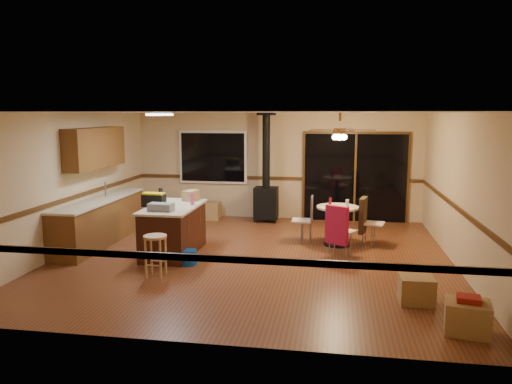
% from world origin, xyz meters
% --- Properties ---
extents(floor, '(7.00, 7.00, 0.00)m').
position_xyz_m(floor, '(0.00, 0.00, 0.00)').
color(floor, brown).
rests_on(floor, ground).
extents(ceiling, '(7.00, 7.00, 0.00)m').
position_xyz_m(ceiling, '(0.00, 0.00, 2.60)').
color(ceiling, silver).
rests_on(ceiling, ground).
extents(wall_back, '(7.00, 0.00, 7.00)m').
position_xyz_m(wall_back, '(0.00, 3.50, 1.30)').
color(wall_back, tan).
rests_on(wall_back, ground).
extents(wall_front, '(7.00, 0.00, 7.00)m').
position_xyz_m(wall_front, '(0.00, -3.50, 1.30)').
color(wall_front, tan).
rests_on(wall_front, ground).
extents(wall_left, '(0.00, 7.00, 7.00)m').
position_xyz_m(wall_left, '(-3.50, 0.00, 1.30)').
color(wall_left, tan).
rests_on(wall_left, ground).
extents(wall_right, '(0.00, 7.00, 7.00)m').
position_xyz_m(wall_right, '(3.50, 0.00, 1.30)').
color(wall_right, tan).
rests_on(wall_right, ground).
extents(chair_rail, '(7.00, 7.00, 0.08)m').
position_xyz_m(chair_rail, '(0.00, 0.00, 1.00)').
color(chair_rail, '#482C12').
rests_on(chair_rail, ground).
extents(window, '(1.72, 0.10, 1.32)m').
position_xyz_m(window, '(-1.60, 3.45, 1.50)').
color(window, black).
rests_on(window, ground).
extents(sliding_door, '(2.52, 0.10, 2.10)m').
position_xyz_m(sliding_door, '(1.90, 3.45, 1.05)').
color(sliding_door, black).
rests_on(sliding_door, ground).
extents(lower_cabinets, '(0.60, 3.00, 0.86)m').
position_xyz_m(lower_cabinets, '(-3.20, 0.50, 0.43)').
color(lower_cabinets, brown).
rests_on(lower_cabinets, ground).
extents(countertop, '(0.64, 3.04, 0.04)m').
position_xyz_m(countertop, '(-3.20, 0.50, 0.88)').
color(countertop, beige).
rests_on(countertop, lower_cabinets).
extents(upper_cabinets, '(0.35, 2.00, 0.80)m').
position_xyz_m(upper_cabinets, '(-3.33, 0.70, 1.90)').
color(upper_cabinets, brown).
rests_on(upper_cabinets, ground).
extents(kitchen_island, '(0.88, 1.68, 0.90)m').
position_xyz_m(kitchen_island, '(-1.50, 0.00, 0.45)').
color(kitchen_island, '#34160D').
rests_on(kitchen_island, ground).
extents(wood_stove, '(0.55, 0.50, 2.52)m').
position_xyz_m(wood_stove, '(-0.20, 3.05, 0.73)').
color(wood_stove, black).
rests_on(wood_stove, ground).
extents(ceiling_fan, '(0.24, 0.24, 0.55)m').
position_xyz_m(ceiling_fan, '(1.50, 1.09, 2.21)').
color(ceiling_fan, brown).
rests_on(ceiling_fan, ceiling).
extents(fluorescent_strip, '(0.10, 1.20, 0.04)m').
position_xyz_m(fluorescent_strip, '(-1.80, 0.30, 2.56)').
color(fluorescent_strip, white).
rests_on(fluorescent_strip, ceiling).
extents(toolbox_grey, '(0.44, 0.27, 0.13)m').
position_xyz_m(toolbox_grey, '(-1.55, -0.48, 0.97)').
color(toolbox_grey, slate).
rests_on(toolbox_grey, kitchen_island).
extents(toolbox_black, '(0.42, 0.24, 0.22)m').
position_xyz_m(toolbox_black, '(-1.82, -0.11, 1.01)').
color(toolbox_black, black).
rests_on(toolbox_black, kitchen_island).
extents(toolbox_yellow_lid, '(0.40, 0.23, 0.03)m').
position_xyz_m(toolbox_yellow_lid, '(-1.82, -0.11, 1.14)').
color(toolbox_yellow_lid, gold).
rests_on(toolbox_yellow_lid, toolbox_black).
extents(box_on_island, '(0.30, 0.35, 0.20)m').
position_xyz_m(box_on_island, '(-1.33, 0.59, 1.00)').
color(box_on_island, olive).
rests_on(box_on_island, kitchen_island).
extents(bottle_dark, '(0.09, 0.09, 0.29)m').
position_xyz_m(bottle_dark, '(-1.82, 0.26, 1.04)').
color(bottle_dark, black).
rests_on(bottle_dark, kitchen_island).
extents(bottle_pink, '(0.09, 0.09, 0.23)m').
position_xyz_m(bottle_pink, '(-1.18, 0.16, 1.01)').
color(bottle_pink, '#D84C8C').
rests_on(bottle_pink, kitchen_island).
extents(bottle_white, '(0.07, 0.07, 0.20)m').
position_xyz_m(bottle_white, '(-1.30, 0.72, 1.00)').
color(bottle_white, white).
rests_on(bottle_white, kitchen_island).
extents(bar_stool, '(0.39, 0.39, 0.67)m').
position_xyz_m(bar_stool, '(-1.35, -1.33, 0.34)').
color(bar_stool, tan).
rests_on(bar_stool, floor).
extents(blue_bucket, '(0.38, 0.38, 0.25)m').
position_xyz_m(blue_bucket, '(-1.03, -0.63, 0.13)').
color(blue_bucket, '#0B499F').
rests_on(blue_bucket, floor).
extents(dining_table, '(0.82, 0.82, 0.78)m').
position_xyz_m(dining_table, '(1.50, 1.09, 0.53)').
color(dining_table, black).
rests_on(dining_table, ground).
extents(glass_red, '(0.07, 0.07, 0.16)m').
position_xyz_m(glass_red, '(1.35, 1.19, 0.86)').
color(glass_red, '#590C14').
rests_on(glass_red, dining_table).
extents(glass_cream, '(0.08, 0.08, 0.15)m').
position_xyz_m(glass_cream, '(1.68, 1.04, 0.86)').
color(glass_cream, beige).
rests_on(glass_cream, dining_table).
extents(chair_left, '(0.41, 0.40, 0.51)m').
position_xyz_m(chair_left, '(0.90, 1.19, 0.59)').
color(chair_left, '#C6B093').
rests_on(chair_left, ground).
extents(chair_near, '(0.60, 0.61, 0.70)m').
position_xyz_m(chair_near, '(1.50, 0.24, 0.60)').
color(chair_near, '#C6B093').
rests_on(chair_near, ground).
extents(chair_right, '(0.54, 0.50, 0.70)m').
position_xyz_m(chair_right, '(2.02, 1.18, 0.60)').
color(chair_right, '#C6B093').
rests_on(chair_right, ground).
extents(box_under_window, '(0.53, 0.43, 0.42)m').
position_xyz_m(box_under_window, '(-1.63, 3.10, 0.21)').
color(box_under_window, olive).
rests_on(box_under_window, floor).
extents(box_corner_a, '(0.58, 0.51, 0.39)m').
position_xyz_m(box_corner_a, '(3.03, -2.73, 0.19)').
color(box_corner_a, olive).
rests_on(box_corner_a, floor).
extents(box_corner_b, '(0.47, 0.40, 0.37)m').
position_xyz_m(box_corner_b, '(2.58, -1.83, 0.19)').
color(box_corner_b, olive).
rests_on(box_corner_b, floor).
extents(box_small_red, '(0.30, 0.27, 0.07)m').
position_xyz_m(box_small_red, '(3.03, -2.73, 0.42)').
color(box_small_red, maroon).
rests_on(box_small_red, box_corner_a).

